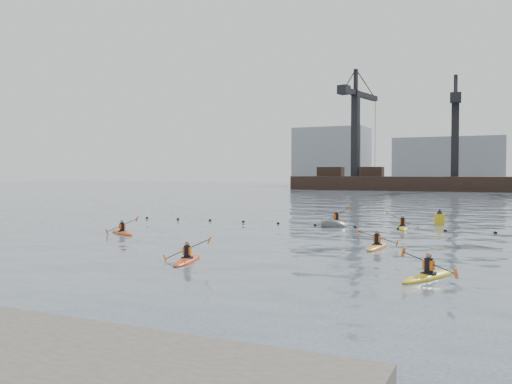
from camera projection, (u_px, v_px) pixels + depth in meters
ground at (156, 287)px, 18.23m from camera, size 400.00×400.00×0.00m
float_line at (336, 226)px, 38.84m from camera, size 33.24×0.73×0.24m
barge_pier at (453, 182)px, 117.83m from camera, size 72.00×19.30×29.50m
skyline at (476, 154)px, 153.00m from camera, size 141.00×28.00×22.00m
kayaker_0 at (187, 259)px, 23.45m from camera, size 2.16×3.21×1.24m
kayaker_1 at (428, 275)px, 19.73m from camera, size 2.14×3.32×1.14m
kayaker_2 at (122, 232)px, 34.23m from camera, size 3.00×2.10×1.16m
kayaker_3 at (403, 227)px, 37.29m from camera, size 2.31×3.40×1.34m
kayaker_4 at (377, 246)px, 27.77m from camera, size 2.18×3.23×1.09m
kayaker_5 at (336, 222)px, 41.35m from camera, size 2.97×3.12×1.47m
mooring_buoy at (335, 227)px, 38.48m from camera, size 2.50×2.15×1.41m
nav_buoy at (440, 219)px, 40.11m from camera, size 0.75×0.75×1.36m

